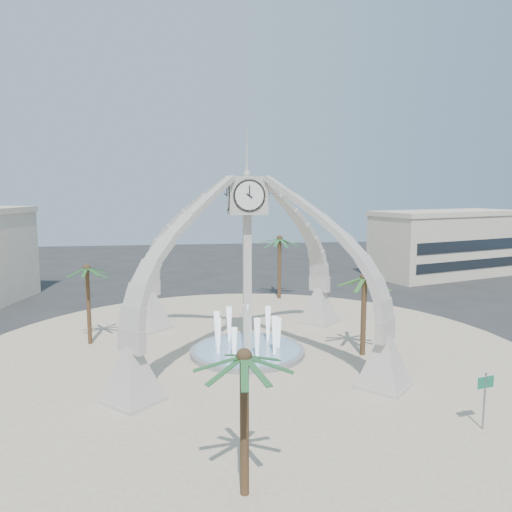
{
  "coord_description": "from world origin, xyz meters",
  "views": [
    {
      "loc": [
        -4.08,
        -33.34,
        11.54
      ],
      "look_at": [
        0.89,
        2.0,
        6.66
      ],
      "focal_mm": 35.0,
      "sensor_mm": 36.0,
      "label": 1
    }
  ],
  "objects": [
    {
      "name": "palm_west",
      "position": [
        -11.31,
        3.91,
        5.67
      ],
      "size": [
        4.37,
        4.37,
        6.39
      ],
      "rotation": [
        0.0,
        0.0,
        0.43
      ],
      "color": "brown",
      "rests_on": "ground"
    },
    {
      "name": "palm_east",
      "position": [
        7.89,
        -1.32,
        5.45
      ],
      "size": [
        4.41,
        4.41,
        6.26
      ],
      "rotation": [
        0.0,
        0.0,
        -0.14
      ],
      "color": "brown",
      "rests_on": "ground"
    },
    {
      "name": "street_sign",
      "position": [
        9.85,
        -12.49,
        2.05
      ],
      "size": [
        1.04,
        0.25,
        2.87
      ],
      "rotation": [
        0.0,
        0.0,
        0.22
      ],
      "color": "slate",
      "rests_on": "ground"
    },
    {
      "name": "palm_south",
      "position": [
        -2.07,
        -15.98,
        5.38
      ],
      "size": [
        4.83,
        4.83,
        6.15
      ],
      "rotation": [
        0.0,
        0.0,
        -0.42
      ],
      "color": "brown",
      "rests_on": "ground"
    },
    {
      "name": "plaza",
      "position": [
        0.0,
        0.0,
        0.03
      ],
      "size": [
        40.0,
        40.0,
        0.06
      ],
      "primitive_type": "cylinder",
      "color": "beige",
      "rests_on": "ground"
    },
    {
      "name": "ground",
      "position": [
        0.0,
        0.0,
        0.0
      ],
      "size": [
        140.0,
        140.0,
        0.0
      ],
      "primitive_type": "plane",
      "color": "#282828",
      "rests_on": "ground"
    },
    {
      "name": "building_ne",
      "position": [
        30.0,
        28.0,
        4.31
      ],
      "size": [
        21.87,
        14.17,
        8.6
      ],
      "rotation": [
        0.0,
        0.0,
        0.31
      ],
      "color": "beige",
      "rests_on": "ground"
    },
    {
      "name": "clock_tower",
      "position": [
        -0.0,
        -0.0,
        6.49
      ],
      "size": [
        17.94,
        17.94,
        16.3
      ],
      "color": "beige",
      "rests_on": "ground"
    },
    {
      "name": "palm_north",
      "position": [
        5.49,
        17.14,
        6.28
      ],
      "size": [
        4.47,
        4.47,
        7.13
      ],
      "rotation": [
        0.0,
        0.0,
        0.13
      ],
      "color": "brown",
      "rests_on": "ground"
    },
    {
      "name": "fountain",
      "position": [
        0.0,
        0.0,
        0.29
      ],
      "size": [
        8.0,
        8.0,
        3.62
      ],
      "color": "gray",
      "rests_on": "ground"
    }
  ]
}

